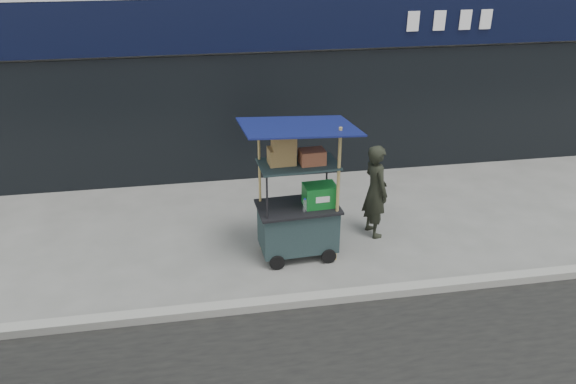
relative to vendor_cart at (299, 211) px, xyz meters
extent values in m
plane|color=#5F605B|center=(0.40, -1.02, -0.74)|extent=(80.00, 80.00, 0.00)
cube|color=gray|center=(0.40, -1.22, -0.68)|extent=(80.00, 0.18, 0.12)
cube|color=black|center=(0.40, 2.84, 2.16)|extent=(15.68, 0.06, 0.90)
cube|color=black|center=(0.40, 2.88, 0.46)|extent=(15.68, 0.04, 2.40)
cube|color=black|center=(-0.02, 0.00, -0.28)|extent=(1.13, 0.70, 0.64)
cylinder|color=black|center=(-0.38, -0.36, -0.63)|extent=(0.22, 0.06, 0.22)
cylinder|color=black|center=(0.39, -0.31, -0.63)|extent=(0.22, 0.06, 0.22)
cube|color=black|center=(-0.02, 0.00, 0.06)|extent=(1.21, 0.78, 0.04)
cylinder|color=black|center=(-0.50, -0.30, 0.38)|extent=(0.03, 0.03, 0.69)
cylinder|color=black|center=(0.50, -0.24, 0.38)|extent=(0.03, 0.03, 0.69)
cylinder|color=black|center=(-0.53, 0.25, 0.38)|extent=(0.03, 0.03, 0.69)
cylinder|color=black|center=(0.47, 0.31, 0.38)|extent=(0.03, 0.03, 0.69)
cube|color=black|center=(-0.02, 0.00, 0.73)|extent=(1.13, 0.70, 0.03)
cylinder|color=olive|center=(0.50, -0.24, 0.29)|extent=(0.05, 0.05, 2.06)
cylinder|color=olive|center=(-0.53, 0.25, 0.25)|extent=(0.04, 0.04, 1.97)
cube|color=#0B153F|center=(-0.02, 0.00, 1.28)|extent=(1.62, 1.18, 0.18)
cube|color=#0E5A21|center=(0.29, -0.02, 0.24)|extent=(0.48, 0.35, 0.32)
cylinder|color=silver|center=(0.05, -0.18, 0.17)|extent=(0.06, 0.06, 0.18)
cylinder|color=#1831B9|center=(0.05, -0.18, 0.27)|extent=(0.03, 0.03, 0.02)
cube|color=brown|center=(-0.25, 0.04, 0.86)|extent=(0.38, 0.30, 0.23)
cube|color=#8B5E3D|center=(0.17, -0.03, 0.84)|extent=(0.36, 0.28, 0.20)
cube|color=brown|center=(-0.22, 0.02, 1.06)|extent=(0.33, 0.26, 0.18)
imported|color=black|center=(1.28, 0.42, 0.01)|extent=(0.46, 0.61, 1.50)
camera|label=1|loc=(-1.37, -7.07, 3.77)|focal=35.00mm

